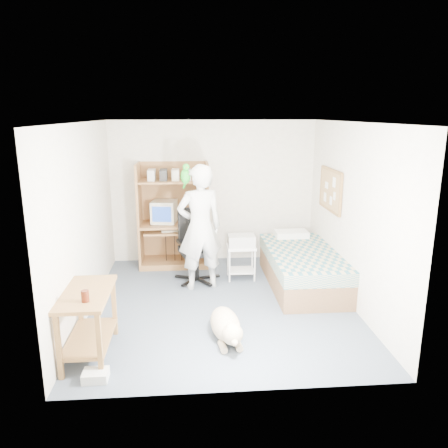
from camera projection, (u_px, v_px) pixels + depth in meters
name	position (u px, v px, depth m)	size (l,w,h in m)	color
floor	(222.00, 304.00, 6.15)	(4.00, 4.00, 0.00)	#495664
wall_back	(213.00, 192.00, 7.77)	(3.60, 0.02, 2.50)	beige
wall_right	(352.00, 215.00, 5.98)	(0.02, 4.00, 2.50)	beige
wall_left	(84.00, 220.00, 5.70)	(0.02, 4.00, 2.50)	beige
ceiling	(221.00, 122.00, 5.53)	(3.60, 4.00, 0.02)	white
computer_hutch	(174.00, 219.00, 7.57)	(1.20, 0.63, 1.80)	brown
bed	(302.00, 267.00, 6.78)	(1.02, 2.02, 0.66)	brown
side_desk	(88.00, 314.00, 4.75)	(0.50, 1.00, 0.75)	brown
corkboard	(330.00, 190.00, 6.80)	(0.04, 0.94, 0.66)	olive
office_chair	(196.00, 256.00, 6.95)	(0.65, 0.65, 1.14)	black
person	(200.00, 228.00, 6.52)	(0.69, 0.46, 1.90)	silver
parrot	(186.00, 175.00, 6.33)	(0.14, 0.24, 0.38)	#158112
dog	(226.00, 325.00, 5.16)	(0.42, 1.06, 0.40)	#CEAD8A
printer_cart	(241.00, 257.00, 7.02)	(0.46, 0.37, 0.55)	white
printer	(241.00, 241.00, 6.96)	(0.42, 0.32, 0.18)	#B1B0AC
crt_monitor	(164.00, 212.00, 7.53)	(0.46, 0.48, 0.38)	beige
keyboard	(175.00, 230.00, 7.46)	(0.45, 0.16, 0.03)	beige
pencil_cup	(193.00, 220.00, 7.51)	(0.08, 0.08, 0.12)	gold
drink_glass	(85.00, 296.00, 4.43)	(0.08, 0.08, 0.12)	#43170A
floor_box_a	(96.00, 376.00, 4.39)	(0.25, 0.20, 0.10)	silver
floor_box_b	(96.00, 349.00, 4.90)	(0.18, 0.22, 0.08)	#B4B4AF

